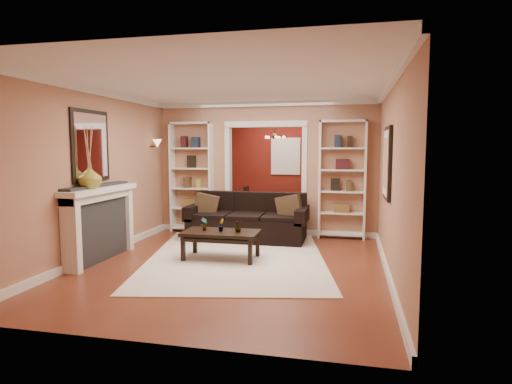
% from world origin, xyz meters
% --- Properties ---
extents(floor, '(8.00, 8.00, 0.00)m').
position_xyz_m(floor, '(0.00, 0.00, 0.00)').
color(floor, brown).
rests_on(floor, ground).
extents(ceiling, '(8.00, 8.00, 0.00)m').
position_xyz_m(ceiling, '(0.00, 0.00, 2.70)').
color(ceiling, white).
rests_on(ceiling, ground).
extents(wall_back, '(8.00, 0.00, 8.00)m').
position_xyz_m(wall_back, '(0.00, 4.00, 1.35)').
color(wall_back, '#B17A5D').
rests_on(wall_back, ground).
extents(wall_front, '(8.00, 0.00, 8.00)m').
position_xyz_m(wall_front, '(0.00, -4.00, 1.35)').
color(wall_front, '#B17A5D').
rests_on(wall_front, ground).
extents(wall_left, '(0.00, 8.00, 8.00)m').
position_xyz_m(wall_left, '(-2.25, 0.00, 1.35)').
color(wall_left, '#B17A5D').
rests_on(wall_left, ground).
extents(wall_right, '(0.00, 8.00, 8.00)m').
position_xyz_m(wall_right, '(2.25, 0.00, 1.35)').
color(wall_right, '#B17A5D').
rests_on(wall_right, ground).
extents(partition_wall, '(4.50, 0.15, 2.70)m').
position_xyz_m(partition_wall, '(0.00, 1.20, 1.35)').
color(partition_wall, '#B17A5D').
rests_on(partition_wall, floor).
extents(red_back_panel, '(4.44, 0.04, 2.64)m').
position_xyz_m(red_back_panel, '(0.00, 3.97, 1.32)').
color(red_back_panel, maroon).
rests_on(red_back_panel, floor).
extents(dining_window, '(0.78, 0.03, 0.98)m').
position_xyz_m(dining_window, '(0.00, 3.93, 1.55)').
color(dining_window, '#8CA5CC').
rests_on(dining_window, wall_back).
extents(area_rug, '(3.46, 4.33, 0.01)m').
position_xyz_m(area_rug, '(-0.08, -0.84, 0.01)').
color(area_rug, silver).
rests_on(area_rug, floor).
extents(sofa, '(2.30, 0.99, 0.90)m').
position_xyz_m(sofa, '(-0.21, 0.45, 0.45)').
color(sofa, black).
rests_on(sofa, floor).
extents(pillow_left, '(0.46, 0.20, 0.44)m').
position_xyz_m(pillow_left, '(-1.03, 0.43, 0.66)').
color(pillow_left, '#503B22').
rests_on(pillow_left, sofa).
extents(pillow_right, '(0.48, 0.24, 0.46)m').
position_xyz_m(pillow_right, '(0.60, 0.43, 0.67)').
color(pillow_right, '#503B22').
rests_on(pillow_right, sofa).
extents(coffee_table, '(1.21, 0.68, 0.45)m').
position_xyz_m(coffee_table, '(-0.28, -1.04, 0.23)').
color(coffee_table, black).
rests_on(coffee_table, floor).
extents(plant_left, '(0.12, 0.13, 0.21)m').
position_xyz_m(plant_left, '(-0.56, -1.04, 0.56)').
color(plant_left, '#336626').
rests_on(plant_left, coffee_table).
extents(plant_center, '(0.11, 0.12, 0.20)m').
position_xyz_m(plant_center, '(-0.28, -1.04, 0.55)').
color(plant_center, '#336626').
rests_on(plant_center, coffee_table).
extents(plant_right, '(0.14, 0.14, 0.18)m').
position_xyz_m(plant_right, '(-0.00, -1.04, 0.54)').
color(plant_right, '#336626').
rests_on(plant_right, coffee_table).
extents(bookshelf_left, '(0.90, 0.30, 2.30)m').
position_xyz_m(bookshelf_left, '(-1.55, 1.03, 1.15)').
color(bookshelf_left, white).
rests_on(bookshelf_left, floor).
extents(bookshelf_right, '(0.90, 0.30, 2.30)m').
position_xyz_m(bookshelf_right, '(1.55, 1.03, 1.15)').
color(bookshelf_right, white).
rests_on(bookshelf_right, floor).
extents(fireplace, '(0.32, 1.70, 1.16)m').
position_xyz_m(fireplace, '(-2.09, -1.50, 0.58)').
color(fireplace, white).
rests_on(fireplace, floor).
extents(vase, '(0.39, 0.39, 0.36)m').
position_xyz_m(vase, '(-2.09, -1.76, 1.34)').
color(vase, '#9D9632').
rests_on(vase, fireplace).
extents(mirror, '(0.03, 0.95, 1.10)m').
position_xyz_m(mirror, '(-2.23, -1.50, 1.80)').
color(mirror, silver).
rests_on(mirror, wall_left).
extents(wall_sconce, '(0.18, 0.18, 0.22)m').
position_xyz_m(wall_sconce, '(-2.15, 0.55, 1.83)').
color(wall_sconce, '#FFE0A5').
rests_on(wall_sconce, wall_left).
extents(framed_art, '(0.04, 0.85, 1.05)m').
position_xyz_m(framed_art, '(2.21, -1.00, 1.55)').
color(framed_art, black).
rests_on(framed_art, wall_right).
extents(dining_table, '(1.53, 0.85, 0.54)m').
position_xyz_m(dining_table, '(-0.08, 2.69, 0.27)').
color(dining_table, black).
rests_on(dining_table, floor).
extents(dining_chair_nw, '(0.46, 0.46, 0.79)m').
position_xyz_m(dining_chair_nw, '(-0.63, 2.39, 0.39)').
color(dining_chair_nw, black).
rests_on(dining_chair_nw, floor).
extents(dining_chair_ne, '(0.49, 0.49, 0.91)m').
position_xyz_m(dining_chair_ne, '(0.47, 2.39, 0.45)').
color(dining_chair_ne, black).
rests_on(dining_chair_ne, floor).
extents(dining_chair_sw, '(0.43, 0.43, 0.83)m').
position_xyz_m(dining_chair_sw, '(-0.63, 2.99, 0.42)').
color(dining_chair_sw, black).
rests_on(dining_chair_sw, floor).
extents(dining_chair_se, '(0.51, 0.51, 0.86)m').
position_xyz_m(dining_chair_se, '(0.47, 2.99, 0.43)').
color(dining_chair_se, black).
rests_on(dining_chair_se, floor).
extents(chandelier, '(0.50, 0.50, 0.30)m').
position_xyz_m(chandelier, '(0.00, 2.70, 2.02)').
color(chandelier, '#322216').
rests_on(chandelier, ceiling).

